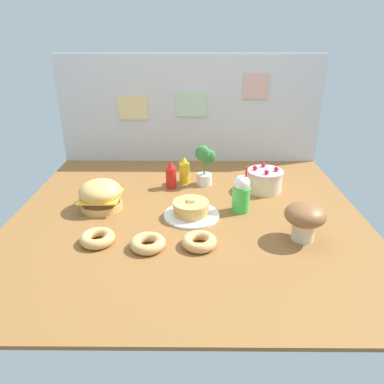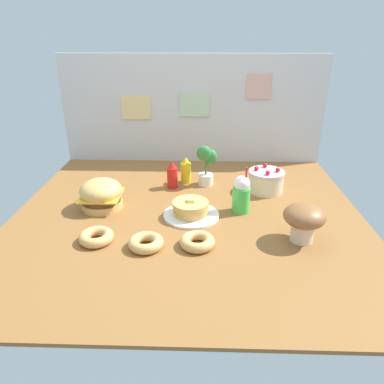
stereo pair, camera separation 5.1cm
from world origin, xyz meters
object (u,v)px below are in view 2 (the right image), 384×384
at_px(burger, 101,194).
at_px(cream_soda_cup, 241,194).
at_px(mustard_bottle, 186,171).
at_px(mushroom_stool, 304,219).
at_px(layer_cake, 266,181).
at_px(donut_chocolate, 146,242).
at_px(donut_vanilla, 197,241).
at_px(ketchup_bottle, 172,175).
at_px(donut_pink_glaze, 96,237).
at_px(pancake_stack, 191,210).
at_px(potted_plant, 206,164).

relative_size(burger, cream_soda_cup, 0.88).
bearing_deg(mustard_bottle, mushroom_stool, -50.14).
distance_m(layer_cake, mushroom_stool, 0.68).
bearing_deg(burger, mushroom_stool, -17.06).
distance_m(donut_chocolate, donut_vanilla, 0.28).
relative_size(ketchup_bottle, donut_vanilla, 1.08).
relative_size(layer_cake, ketchup_bottle, 1.25).
height_order(cream_soda_cup, donut_pink_glaze, cream_soda_cup).
relative_size(cream_soda_cup, donut_vanilla, 1.61).
xyz_separation_m(pancake_stack, donut_pink_glaze, (-0.52, -0.32, -0.01)).
bearing_deg(ketchup_bottle, burger, -141.69).
height_order(layer_cake, cream_soda_cup, cream_soda_cup).
bearing_deg(cream_soda_cup, burger, 178.20).
height_order(cream_soda_cup, donut_vanilla, cream_soda_cup).
xyz_separation_m(pancake_stack, mustard_bottle, (-0.06, 0.55, 0.05)).
relative_size(donut_pink_glaze, mushroom_stool, 0.85).
height_order(burger, donut_chocolate, burger).
distance_m(burger, ketchup_bottle, 0.56).
bearing_deg(donut_chocolate, layer_cake, 45.46).
relative_size(pancake_stack, potted_plant, 1.11).
bearing_deg(cream_soda_cup, mushroom_stool, -48.24).
bearing_deg(ketchup_bottle, cream_soda_cup, -38.45).
distance_m(burger, donut_pink_glaze, 0.43).
xyz_separation_m(ketchup_bottle, cream_soda_cup, (0.47, -0.38, 0.03)).
bearing_deg(potted_plant, burger, -149.14).
xyz_separation_m(mustard_bottle, donut_pink_glaze, (-0.46, -0.87, -0.07)).
relative_size(pancake_stack, mustard_bottle, 1.70).
relative_size(mustard_bottle, donut_chocolate, 1.08).
distance_m(cream_soda_cup, mushroom_stool, 0.46).
height_order(layer_cake, donut_pink_glaze, layer_cake).
bearing_deg(donut_chocolate, mustard_bottle, 79.31).
distance_m(pancake_stack, mushroom_stool, 0.69).
distance_m(pancake_stack, donut_chocolate, 0.43).
xyz_separation_m(pancake_stack, mushroom_stool, (0.63, -0.27, 0.09)).
xyz_separation_m(burger, ketchup_bottle, (0.44, 0.35, 0.00)).
bearing_deg(burger, ketchup_bottle, 38.31).
height_order(donut_pink_glaze, donut_chocolate, same).
relative_size(ketchup_bottle, donut_chocolate, 1.08).
height_order(layer_cake, donut_chocolate, layer_cake).
xyz_separation_m(layer_cake, cream_soda_cup, (-0.21, -0.33, 0.04)).
relative_size(donut_vanilla, mushroom_stool, 0.85).
xyz_separation_m(donut_vanilla, mushroom_stool, (0.58, 0.08, 0.10)).
height_order(pancake_stack, ketchup_bottle, ketchup_bottle).
height_order(pancake_stack, layer_cake, layer_cake).
relative_size(burger, potted_plant, 0.87).
relative_size(ketchup_bottle, potted_plant, 0.66).
bearing_deg(mustard_bottle, potted_plant, -13.58).
bearing_deg(donut_pink_glaze, pancake_stack, 31.55).
bearing_deg(donut_pink_glaze, mustard_bottle, 62.20).
relative_size(donut_vanilla, potted_plant, 0.61).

